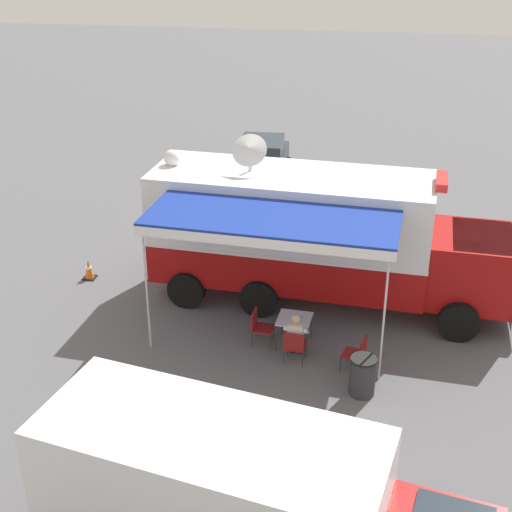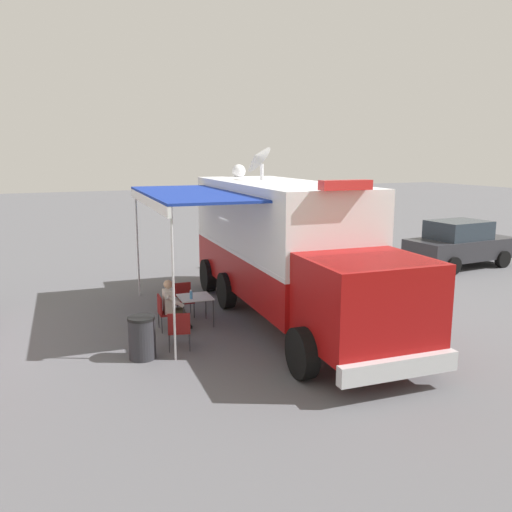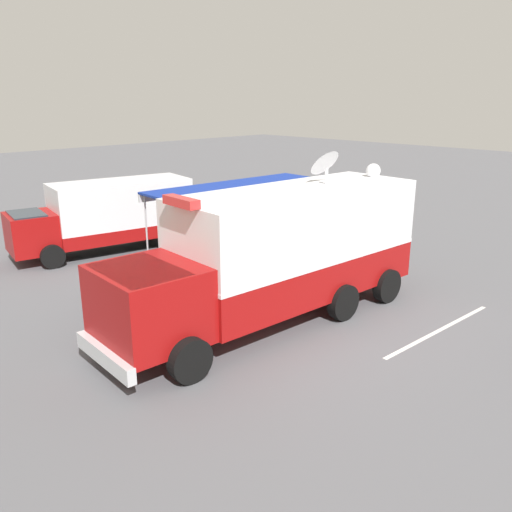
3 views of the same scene
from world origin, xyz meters
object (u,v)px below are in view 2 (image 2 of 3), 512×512
object	(u,v)px
command_truck	(285,244)
trash_bin	(142,338)
folding_chair_at_table	(165,310)
folding_chair_spare_by_truck	(179,328)
traffic_cone	(208,261)
water_bottle	(191,295)
seated_responder	(172,303)
folding_chair_beside_table	(183,297)
folding_table	(195,299)
car_behind_truck	(460,244)

from	to	relation	value
command_truck	trash_bin	size ratio (longest dim) A/B	10.59
folding_chair_at_table	folding_chair_spare_by_truck	bearing A→B (deg)	88.06
traffic_cone	command_truck	bearing A→B (deg)	89.16
water_bottle	seated_responder	world-z (taller)	seated_responder
seated_responder	command_truck	bearing A→B (deg)	176.40
folding_chair_at_table	trash_bin	world-z (taller)	trash_bin
folding_chair_at_table	folding_chair_beside_table	bearing A→B (deg)	-127.44
folding_table	traffic_cone	bearing A→B (deg)	-111.58
folding_chair_at_table	seated_responder	xyz separation A→B (m)	(-0.19, 0.01, 0.14)
command_truck	water_bottle	xyz separation A→B (m)	(2.51, -0.14, -1.11)
water_bottle	traffic_cone	xyz separation A→B (m)	(-2.61, -6.39, -0.55)
traffic_cone	car_behind_truck	bearing A→B (deg)	157.93
folding_chair_at_table	trash_bin	distance (m)	1.82
folding_table	folding_chair_at_table	xyz separation A→B (m)	(0.80, 0.10, -0.16)
folding_chair_at_table	folding_chair_spare_by_truck	distance (m)	1.45
seated_responder	trash_bin	bearing A→B (deg)	55.70
water_bottle	seated_responder	xyz separation A→B (m)	(0.46, -0.05, -0.18)
folding_table	trash_bin	size ratio (longest dim) A/B	0.94
folding_chair_beside_table	seated_responder	xyz separation A→B (m)	(0.54, 0.97, 0.14)
trash_bin	car_behind_truck	bearing A→B (deg)	-161.50
folding_table	folding_chair_at_table	bearing A→B (deg)	7.39
trash_bin	water_bottle	bearing A→B (deg)	-135.19
seated_responder	trash_bin	size ratio (longest dim) A/B	1.37
command_truck	traffic_cone	bearing A→B (deg)	-90.84
command_truck	traffic_cone	xyz separation A→B (m)	(-0.10, -6.53, -1.66)
water_bottle	trash_bin	size ratio (longest dim) A/B	0.25
folding_table	folding_chair_spare_by_truck	distance (m)	1.78
seated_responder	water_bottle	bearing A→B (deg)	174.22
command_truck	traffic_cone	world-z (taller)	command_truck
water_bottle	trash_bin	distance (m)	2.21
seated_responder	car_behind_truck	distance (m)	12.21
command_truck	folding_chair_at_table	world-z (taller)	command_truck
trash_bin	traffic_cone	size ratio (longest dim) A/B	1.57
folding_table	car_behind_truck	xyz separation A→B (m)	(-11.28, -2.65, 0.21)
seated_responder	traffic_cone	bearing A→B (deg)	-115.85
command_truck	folding_chair_spare_by_truck	world-z (taller)	command_truck
folding_chair_spare_by_truck	trash_bin	bearing A→B (deg)	9.62
folding_chair_beside_table	folding_chair_spare_by_truck	world-z (taller)	same
trash_bin	folding_chair_spare_by_truck	bearing A→B (deg)	-170.38
water_bottle	car_behind_truck	size ratio (longest dim) A/B	0.05
folding_chair_beside_table	trash_bin	world-z (taller)	trash_bin
folding_table	seated_responder	distance (m)	0.62
car_behind_truck	folding_chair_beside_table	bearing A→B (deg)	8.99
folding_table	trash_bin	distance (m)	2.40
command_truck	folding_chair_at_table	xyz separation A→B (m)	(3.16, -0.20, -1.43)
seated_responder	trash_bin	world-z (taller)	seated_responder
command_truck	folding_chair_beside_table	world-z (taller)	command_truck
folding_chair_at_table	traffic_cone	xyz separation A→B (m)	(-3.26, -6.33, -0.23)
folding_chair_spare_by_truck	folding_table	bearing A→B (deg)	-118.66
traffic_cone	car_behind_truck	size ratio (longest dim) A/B	0.14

